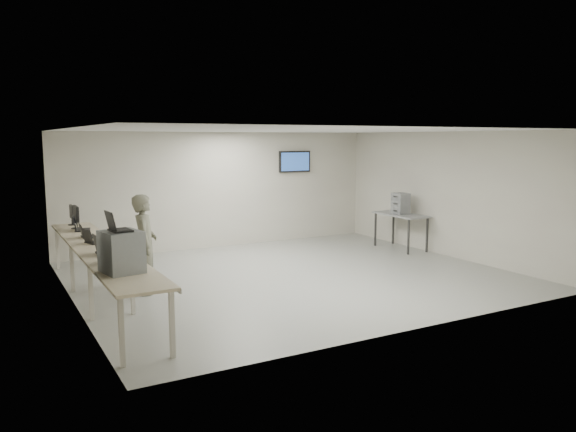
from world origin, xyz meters
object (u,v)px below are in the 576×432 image
soldier (145,244)px  side_table (401,217)px  workbench (100,252)px  equipment_box (121,252)px

soldier → side_table: 6.48m
workbench → soldier: soldier is taller
equipment_box → side_table: equipment_box is taller
workbench → soldier: size_ratio=3.51×
equipment_box → workbench: bearing=78.3°
soldier → workbench: bearing=118.8°
workbench → side_table: bearing=8.6°
soldier → equipment_box: bearing=173.9°
equipment_box → soldier: soldier is taller
equipment_box → side_table: 7.84m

